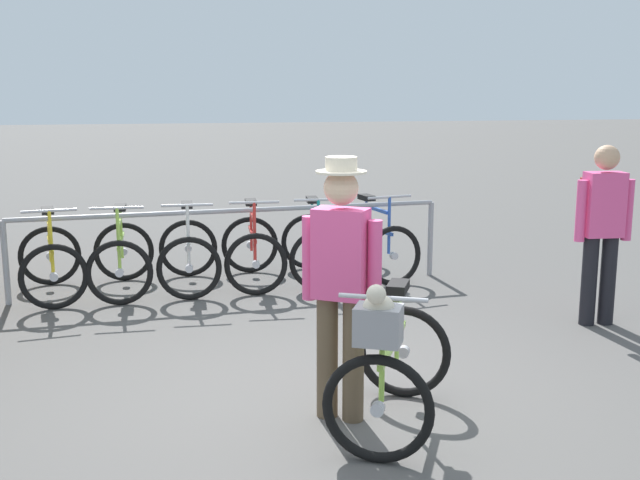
# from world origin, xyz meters

# --- Properties ---
(ground_plane) EXTENTS (80.00, 80.00, 0.00)m
(ground_plane) POSITION_xyz_m (0.00, 0.00, 0.00)
(ground_plane) COLOR #514F4C
(bike_rack_rail) EXTENTS (4.59, 0.45, 0.88)m
(bike_rack_rail) POSITION_xyz_m (-0.23, 3.27, 0.70)
(bike_rack_rail) COLOR #99999E
(bike_rack_rail) RESTS_ON ground
(racked_bike_yellow) EXTENTS (0.84, 1.21, 0.98)m
(racked_bike_yellow) POSITION_xyz_m (-2.10, 3.29, 0.37)
(racked_bike_yellow) COLOR black
(racked_bike_yellow) RESTS_ON ground
(racked_bike_lime) EXTENTS (0.67, 1.09, 0.97)m
(racked_bike_lime) POSITION_xyz_m (-1.40, 3.35, 0.37)
(racked_bike_lime) COLOR black
(racked_bike_lime) RESTS_ON ground
(racked_bike_white) EXTENTS (0.68, 1.10, 0.97)m
(racked_bike_white) POSITION_xyz_m (-0.70, 3.41, 0.37)
(racked_bike_white) COLOR black
(racked_bike_white) RESTS_ON ground
(racked_bike_red) EXTENTS (0.70, 1.11, 0.97)m
(racked_bike_red) POSITION_xyz_m (-0.01, 3.47, 0.37)
(racked_bike_red) COLOR black
(racked_bike_red) RESTS_ON ground
(racked_bike_teal) EXTENTS (0.72, 1.12, 0.97)m
(racked_bike_teal) POSITION_xyz_m (0.69, 3.53, 0.37)
(racked_bike_teal) COLOR black
(racked_bike_teal) RESTS_ON ground
(racked_bike_blue) EXTENTS (0.88, 1.23, 0.98)m
(racked_bike_blue) POSITION_xyz_m (1.39, 3.59, 0.37)
(racked_bike_blue) COLOR black
(racked_bike_blue) RESTS_ON ground
(featured_bicycle) EXTENTS (1.06, 1.26, 1.09)m
(featured_bicycle) POSITION_xyz_m (0.42, -0.51, 0.49)
(featured_bicycle) COLOR black
(featured_bicycle) RESTS_ON ground
(person_with_featured_bike) EXTENTS (0.46, 0.35, 1.72)m
(person_with_featured_bike) POSITION_xyz_m (0.18, -0.21, 0.95)
(person_with_featured_bike) COLOR brown
(person_with_featured_bike) RESTS_ON ground
(pedestrian_with_backpack) EXTENTS (0.53, 0.35, 1.64)m
(pedestrian_with_backpack) POSITION_xyz_m (2.93, 1.40, 0.94)
(pedestrian_with_backpack) COLOR black
(pedestrian_with_backpack) RESTS_ON ground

